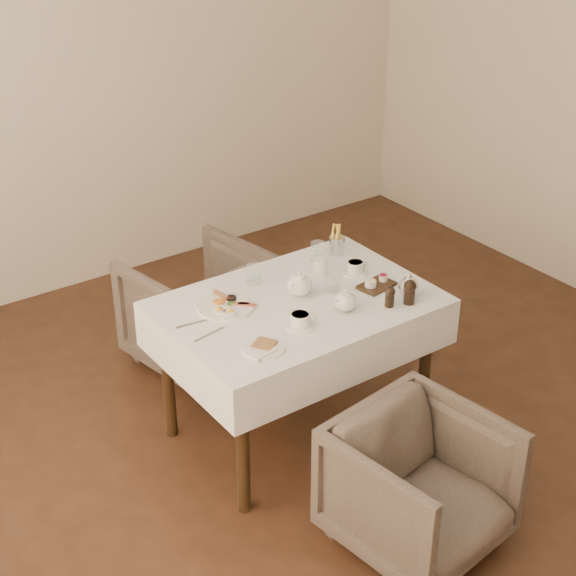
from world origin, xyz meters
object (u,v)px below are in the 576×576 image
(armchair_near, at_px, (420,486))
(teapot_centre, at_px, (300,283))
(breakfast_plate, at_px, (226,305))
(table, at_px, (297,322))
(armchair_far, at_px, (203,310))

(armchair_near, distance_m, teapot_centre, 1.10)
(armchair_near, bearing_deg, breakfast_plate, 96.69)
(teapot_centre, bearing_deg, table, -156.63)
(armchair_near, distance_m, armchair_far, 1.76)
(armchair_near, relative_size, breakfast_plate, 2.46)
(armchair_far, bearing_deg, teapot_centre, 86.57)
(table, bearing_deg, armchair_near, -92.16)
(breakfast_plate, bearing_deg, armchair_far, 84.35)
(table, height_order, breakfast_plate, breakfast_plate)
(armchair_near, bearing_deg, table, 80.40)
(armchair_far, bearing_deg, breakfast_plate, 59.34)
(armchair_near, xyz_separation_m, armchair_far, (-0.01, 1.76, 0.03))
(armchair_near, xyz_separation_m, teapot_centre, (0.08, 0.97, 0.52))
(table, height_order, armchair_near, table)
(teapot_centre, bearing_deg, armchair_far, 75.63)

